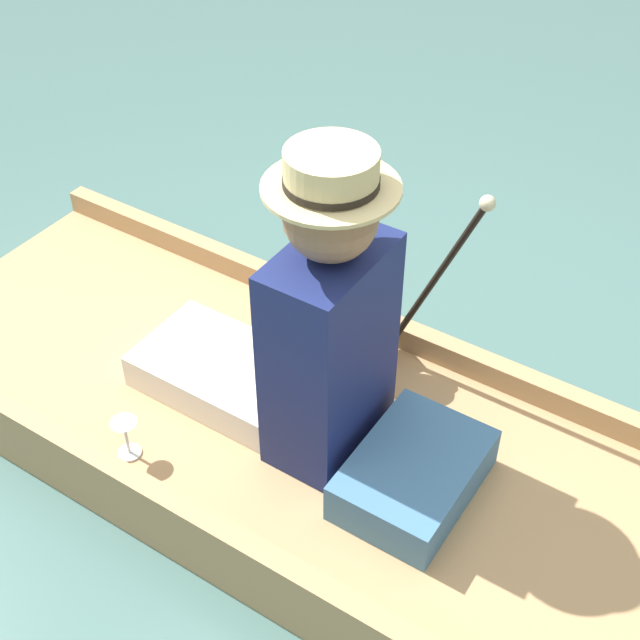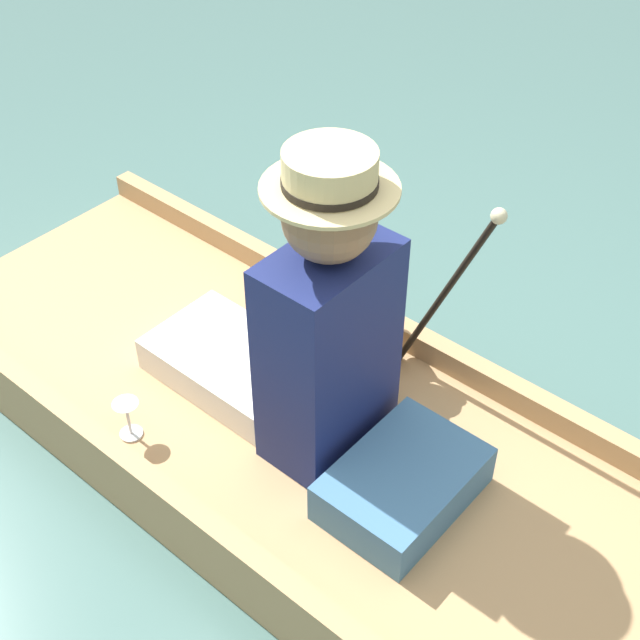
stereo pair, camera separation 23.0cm
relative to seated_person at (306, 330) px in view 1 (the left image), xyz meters
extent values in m
plane|color=#476B66|center=(0.00, -0.09, -0.52)|extent=(16.00, 16.00, 0.00)
cube|color=tan|center=(0.00, -0.09, -0.44)|extent=(0.99, 2.92, 0.16)
cube|color=tan|center=(-0.47, -0.09, -0.32)|extent=(0.06, 2.92, 0.08)
cube|color=tan|center=(0.46, -0.09, -0.32)|extent=(0.06, 2.92, 0.08)
cube|color=teal|center=(-0.04, -0.37, -0.30)|extent=(0.43, 0.30, 0.13)
cube|color=white|center=(0.00, 0.29, -0.31)|extent=(0.33, 0.52, 0.11)
cube|color=navy|center=(0.00, -0.08, -0.04)|extent=(0.36, 0.22, 0.65)
cube|color=beige|center=(0.00, 0.04, 0.01)|extent=(0.04, 0.01, 0.36)
cube|color=white|center=(-0.10, 0.04, 0.04)|extent=(0.02, 0.01, 0.39)
cube|color=white|center=(0.10, 0.04, 0.04)|extent=(0.02, 0.01, 0.39)
sphere|color=#936B4C|center=(0.00, -0.08, 0.40)|extent=(0.23, 0.23, 0.23)
cylinder|color=#CCB77F|center=(0.00, -0.08, 0.47)|extent=(0.32, 0.32, 0.01)
cylinder|color=#CCB77F|center=(0.00, -0.08, 0.52)|extent=(0.22, 0.22, 0.09)
cylinder|color=black|center=(0.00, -0.08, 0.49)|extent=(0.22, 0.22, 0.02)
ellipsoid|color=tan|center=(0.32, 0.01, -0.25)|extent=(0.15, 0.12, 0.22)
sphere|color=tan|center=(0.32, 0.01, -0.09)|extent=(0.13, 0.13, 0.13)
sphere|color=tan|center=(0.32, 0.06, -0.10)|extent=(0.05, 0.05, 0.05)
sphere|color=tan|center=(0.27, 0.01, -0.05)|extent=(0.05, 0.05, 0.05)
sphere|color=tan|center=(0.36, 0.01, -0.05)|extent=(0.05, 0.05, 0.05)
cylinder|color=tan|center=(0.24, 0.01, -0.22)|extent=(0.08, 0.06, 0.10)
cylinder|color=tan|center=(0.40, 0.01, -0.22)|extent=(0.08, 0.06, 0.10)
sphere|color=tan|center=(0.28, 0.04, -0.34)|extent=(0.06, 0.06, 0.06)
sphere|color=tan|center=(0.36, 0.04, -0.34)|extent=(0.06, 0.06, 0.06)
cylinder|color=silver|center=(-0.37, 0.36, -0.36)|extent=(0.07, 0.07, 0.01)
cylinder|color=silver|center=(-0.37, 0.36, -0.31)|extent=(0.01, 0.01, 0.09)
cone|color=silver|center=(-0.37, 0.36, -0.25)|extent=(0.07, 0.07, 0.03)
cylinder|color=black|center=(0.39, -0.17, -0.04)|extent=(0.02, 0.29, 0.67)
sphere|color=beige|center=(0.39, -0.31, 0.29)|extent=(0.04, 0.04, 0.04)
camera|label=1|loc=(-1.46, -0.99, 1.56)|focal=50.00mm
camera|label=2|loc=(-1.32, -1.18, 1.56)|focal=50.00mm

